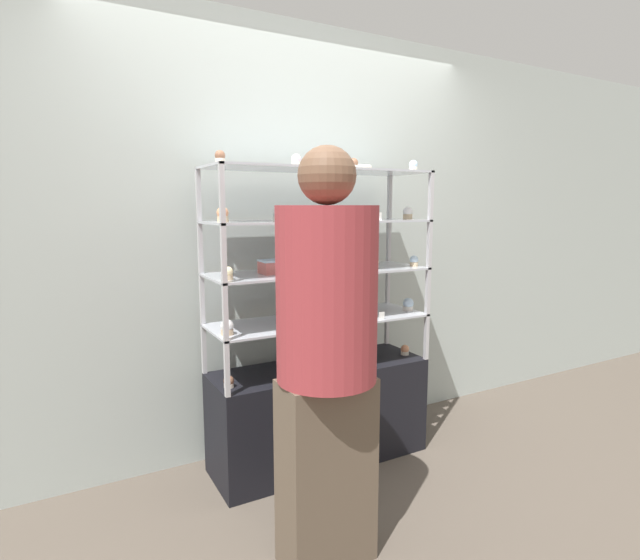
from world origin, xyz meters
name	(u,v)px	position (x,y,z in m)	size (l,w,h in m)	color
ground_plane	(320,459)	(0.00, 0.00, 0.00)	(20.00, 20.00, 0.00)	brown
back_wall	(293,240)	(0.00, 0.36, 1.30)	(8.00, 0.05, 2.60)	#A8B2AD
display_base	(320,413)	(0.00, 0.00, 0.29)	(1.28, 0.42, 0.58)	black
display_riser_lower	(320,322)	(0.00, 0.00, 0.85)	(1.28, 0.42, 0.28)	#B7B7BC
display_riser_middle	(320,273)	(0.00, 0.00, 1.13)	(1.28, 0.42, 0.28)	#B7B7BC
display_riser_upper	(320,224)	(0.00, 0.00, 1.41)	(1.28, 0.42, 0.28)	#B7B7BC
display_riser_top	(320,172)	(0.00, 0.00, 1.69)	(1.28, 0.42, 0.28)	#B7B7BC
layer_cake_centerpiece	(338,306)	(0.11, -0.02, 0.93)	(0.18, 0.18, 0.13)	beige
sheet_cake_frosted	(282,266)	(-0.24, 0.00, 1.19)	(0.24, 0.13, 0.07)	#C66660
cupcake_0	(229,382)	(-0.58, -0.08, 0.61)	(0.05, 0.05, 0.06)	beige
cupcake_1	(331,366)	(0.01, -0.11, 0.61)	(0.05, 0.05, 0.06)	beige
cupcake_2	(405,350)	(0.58, -0.06, 0.61)	(0.05, 0.05, 0.06)	beige
price_tag_0	(320,375)	(-0.10, -0.19, 0.61)	(0.04, 0.00, 0.04)	white
cupcake_3	(227,327)	(-0.59, -0.09, 0.90)	(0.07, 0.07, 0.08)	#CCB28C
cupcake_4	(297,320)	(-0.20, -0.11, 0.90)	(0.07, 0.07, 0.08)	beige
cupcake_5	(408,305)	(0.59, -0.06, 0.90)	(0.07, 0.07, 0.08)	white
price_tag_1	(382,316)	(0.30, -0.19, 0.89)	(0.04, 0.00, 0.04)	white
cupcake_6	(228,273)	(-0.58, -0.11, 1.18)	(0.05, 0.05, 0.07)	#CCB28C
cupcake_7	(326,266)	(0.00, -0.08, 1.18)	(0.05, 0.05, 0.07)	beige
cupcake_8	(374,263)	(0.31, -0.10, 1.18)	(0.05, 0.05, 0.07)	beige
cupcake_9	(414,261)	(0.59, -0.11, 1.18)	(0.05, 0.05, 0.07)	#CCB28C
price_tag_2	(330,271)	(-0.04, -0.19, 1.17)	(0.04, 0.00, 0.04)	white
cupcake_10	(223,215)	(-0.58, -0.06, 1.47)	(0.06, 0.06, 0.08)	#CCB28C
cupcake_11	(278,214)	(-0.28, -0.06, 1.47)	(0.06, 0.06, 0.08)	white
cupcake_12	(323,214)	(-0.01, -0.05, 1.47)	(0.06, 0.06, 0.08)	beige
cupcake_13	(372,214)	(0.29, -0.09, 1.47)	(0.06, 0.06, 0.08)	beige
cupcake_14	(408,213)	(0.59, -0.03, 1.47)	(0.06, 0.06, 0.08)	#CCB28C
price_tag_3	(379,216)	(0.27, -0.19, 1.45)	(0.04, 0.00, 0.04)	white
cupcake_15	(220,157)	(-0.59, -0.06, 1.74)	(0.05, 0.05, 0.06)	beige
cupcake_16	(296,160)	(-0.19, -0.08, 1.74)	(0.05, 0.05, 0.06)	beige
cupcake_17	(354,164)	(0.20, -0.04, 1.74)	(0.05, 0.05, 0.06)	beige
cupcake_18	(413,166)	(0.57, -0.10, 1.74)	(0.05, 0.05, 0.06)	beige
price_tag_4	(340,162)	(0.01, -0.19, 1.74)	(0.04, 0.00, 0.04)	white
donut_glazed	(361,168)	(0.26, -0.02, 1.73)	(0.13, 0.13, 0.03)	#EFE5CC
customer_figure	(327,350)	(-0.39, -0.76, 0.93)	(0.41, 0.41, 1.74)	brown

